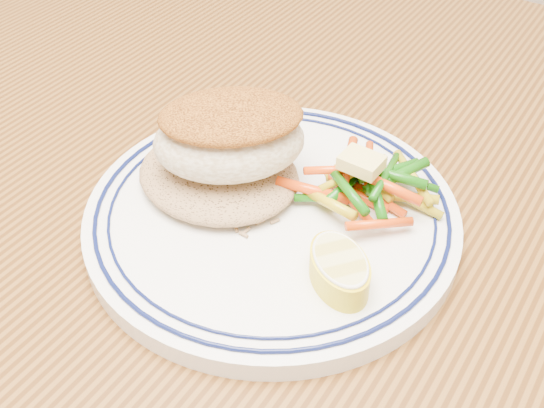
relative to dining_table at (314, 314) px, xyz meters
The scene contains 7 objects.
dining_table is the anchor object (origin of this frame).
plate 0.11m from the dining_table, 151.29° to the right, with size 0.26×0.26×0.02m.
rice_pilaf 0.15m from the dining_table, behind, with size 0.12×0.11×0.02m, color #906E48.
fish_fillet 0.17m from the dining_table, behind, with size 0.13×0.13×0.05m.
vegetable_pile 0.13m from the dining_table, 54.66° to the left, with size 0.11×0.10×0.03m.
butter_pat 0.15m from the dining_table, 57.59° to the left, with size 0.03×0.02×0.01m, color #ECD673.
lemon_wedge 0.14m from the dining_table, 50.29° to the right, with size 0.07×0.07×0.02m.
Camera 1 is at (0.16, -0.32, 1.08)m, focal length 45.00 mm.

